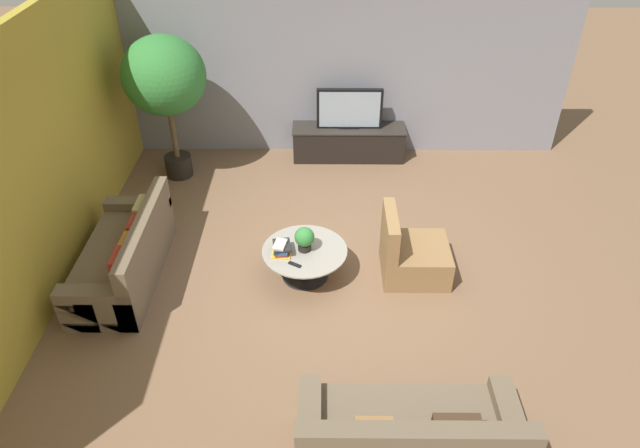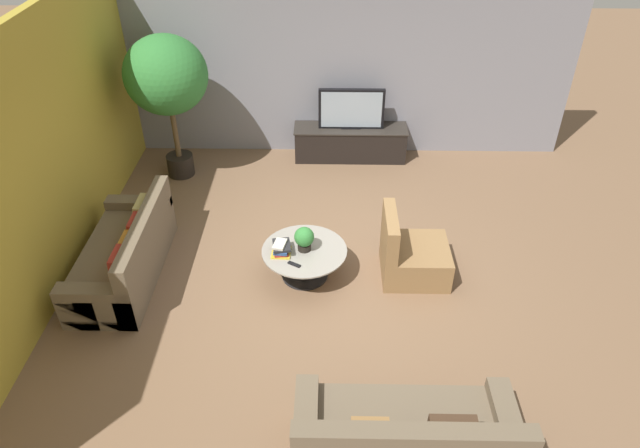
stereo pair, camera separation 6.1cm
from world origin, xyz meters
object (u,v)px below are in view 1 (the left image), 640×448
at_px(television, 350,109).
at_px(armchair_wicker, 411,255).
at_px(couch_near_entry, 409,438).
at_px(potted_plant_tabletop, 304,238).
at_px(potted_palm_tall, 164,79).
at_px(media_console, 348,142).
at_px(coffee_table, 305,258).
at_px(couch_by_wall, 125,257).

relative_size(television, armchair_wicker, 1.20).
distance_m(couch_near_entry, potted_plant_tabletop, 2.64).
distance_m(potted_palm_tall, potted_plant_tabletop, 3.30).
height_order(media_console, potted_plant_tabletop, potted_plant_tabletop).
height_order(couch_near_entry, potted_plant_tabletop, couch_near_entry).
bearing_deg(television, media_console, 90.00).
bearing_deg(armchair_wicker, coffee_table, 93.23).
bearing_deg(television, potted_palm_tall, -167.75).
bearing_deg(couch_near_entry, potted_plant_tabletop, -68.54).
bearing_deg(potted_palm_tall, television, 12.25).
bearing_deg(television, coffee_table, -101.80).
relative_size(coffee_table, armchair_wicker, 1.19).
xyz_separation_m(media_console, couch_near_entry, (0.34, -5.43, 0.00)).
relative_size(television, couch_by_wall, 0.54).
bearing_deg(television, potted_plant_tabletop, -101.84).
xyz_separation_m(couch_near_entry, armchair_wicker, (0.32, 2.51, -0.01)).
xyz_separation_m(media_console, television, (0.00, -0.00, 0.58)).
bearing_deg(potted_plant_tabletop, coffee_table, -90.07).
height_order(couch_near_entry, armchair_wicker, armchair_wicker).
bearing_deg(couch_by_wall, potted_palm_tall, 177.15).
xyz_separation_m(television, potted_plant_tabletop, (-0.62, -2.98, -0.29)).
bearing_deg(coffee_table, couch_by_wall, -179.82).
distance_m(media_console, potted_palm_tall, 3.02).
bearing_deg(couch_by_wall, television, 137.06).
bearing_deg(television, armchair_wicker, -77.18).
distance_m(television, armchair_wicker, 3.05).
xyz_separation_m(potted_palm_tall, potted_plant_tabletop, (2.04, -2.40, -1.00)).
height_order(television, couch_by_wall, television).
height_order(couch_by_wall, potted_plant_tabletop, couch_by_wall).
height_order(media_console, armchair_wicker, armchair_wicker).
relative_size(couch_by_wall, potted_palm_tall, 0.88).
relative_size(media_console, television, 1.76).
distance_m(media_console, television, 0.58).
height_order(couch_by_wall, armchair_wicker, armchair_wicker).
bearing_deg(television, couch_by_wall, -132.94).
xyz_separation_m(couch_by_wall, potted_plant_tabletop, (2.16, 0.02, 0.28)).
distance_m(television, potted_palm_tall, 2.82).
bearing_deg(armchair_wicker, media_console, 12.81).
height_order(couch_by_wall, potted_palm_tall, potted_palm_tall).
bearing_deg(potted_plant_tabletop, couch_near_entry, -68.54).
bearing_deg(couch_by_wall, coffee_table, 90.18).
bearing_deg(couch_near_entry, media_console, -86.44).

